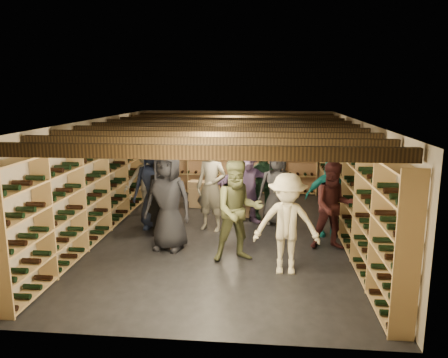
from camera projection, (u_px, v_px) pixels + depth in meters
name	position (u px, v px, depth m)	size (l,w,h in m)	color
ground	(223.00, 234.00, 9.25)	(8.00, 8.00, 0.00)	black
walls	(223.00, 179.00, 9.01)	(5.52, 8.02, 2.40)	tan
ceiling	(223.00, 121.00, 8.77)	(5.50, 8.00, 0.01)	beige
ceiling_joists	(223.00, 128.00, 8.79)	(5.40, 7.12, 0.18)	black
wine_rack_left	(102.00, 182.00, 9.28)	(0.32, 7.50, 2.15)	tan
wine_rack_right	(349.00, 188.00, 8.79)	(0.32, 7.50, 2.15)	tan
wine_rack_back	(236.00, 157.00, 12.77)	(4.70, 0.30, 2.15)	tan
crate_stack_left	(199.00, 194.00, 11.36)	(0.55, 0.42, 0.68)	tan
crate_stack_right	(242.00, 205.00, 10.59)	(0.57, 0.46, 0.51)	tan
crate_loose	(237.00, 206.00, 11.19)	(0.50, 0.33, 0.17)	tan
person_0	(168.00, 201.00, 8.24)	(0.93, 0.61, 1.90)	black
person_1	(161.00, 198.00, 9.06)	(0.59, 0.39, 1.62)	black
person_2	(238.00, 211.00, 7.70)	(0.89, 0.70, 1.84)	#515432
person_3	(287.00, 224.00, 7.17)	(1.10, 0.63, 1.70)	beige
person_4	(328.00, 198.00, 9.06)	(0.94, 0.39, 1.61)	#147171
person_6	(155.00, 186.00, 9.53)	(0.93, 0.61, 1.91)	#1C2542
person_7	(211.00, 188.00, 9.38)	(0.69, 0.45, 1.89)	gray
person_8	(334.00, 206.00, 8.27)	(0.82, 0.64, 1.69)	#421B1C
person_9	(147.00, 179.00, 10.52)	(1.14, 0.66, 1.77)	#AFABA0
person_10	(262.00, 184.00, 10.28)	(0.96, 0.40, 1.65)	#244D32
person_11	(246.00, 184.00, 9.88)	(1.67, 0.53, 1.80)	slate
person_12	(277.00, 188.00, 9.81)	(0.82, 0.53, 1.68)	#35353B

